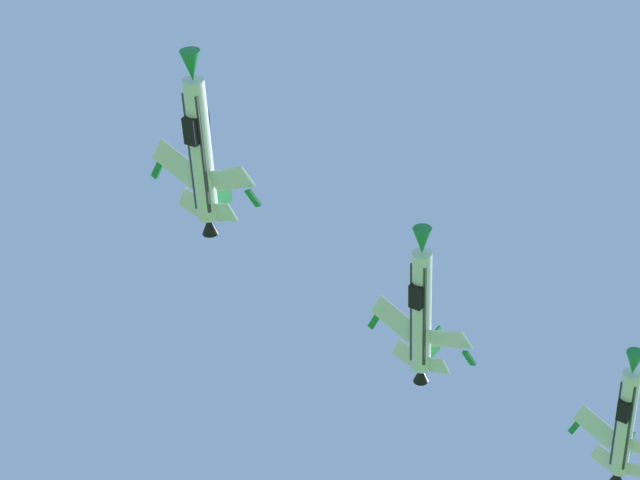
% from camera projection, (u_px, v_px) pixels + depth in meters
% --- Properties ---
extents(fighter_jet_right_wing, '(9.05, 15.86, 5.53)m').
position_uv_depth(fighter_jet_right_wing, '(201.00, 148.00, 84.99)').
color(fighter_jet_right_wing, silver).
extents(fighter_jet_left_outer, '(8.74, 15.86, 6.03)m').
position_uv_depth(fighter_jet_left_outer, '(422.00, 309.00, 92.61)').
color(fighter_jet_left_outer, silver).
extents(fighter_jet_right_outer, '(8.69, 15.86, 6.10)m').
position_uv_depth(fighter_jet_right_outer, '(625.00, 421.00, 101.50)').
color(fighter_jet_right_outer, silver).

